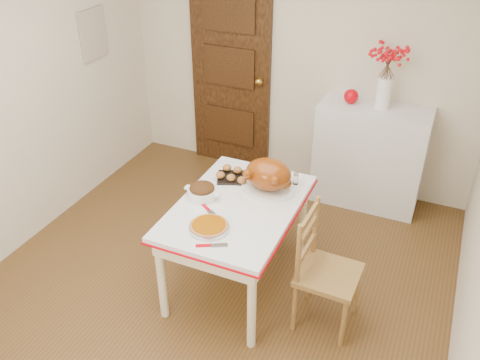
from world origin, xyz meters
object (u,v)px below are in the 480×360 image
at_px(chair_oak, 329,272).
at_px(pumpkin_pie, 209,226).
at_px(turkey_platter, 268,176).
at_px(kitchen_table, 237,245).
at_px(sideboard, 369,156).

bearing_deg(chair_oak, pumpkin_pie, 107.63).
distance_m(chair_oak, turkey_platter, 0.82).
bearing_deg(kitchen_table, pumpkin_pie, -98.66).
xyz_separation_m(kitchen_table, chair_oak, (0.74, -0.12, 0.09)).
height_order(sideboard, chair_oak, sideboard).
distance_m(sideboard, pumpkin_pie, 2.05).
distance_m(kitchen_table, chair_oak, 0.75).
bearing_deg(chair_oak, sideboard, 4.23).
relative_size(kitchen_table, turkey_platter, 3.04).
height_order(kitchen_table, turkey_platter, turkey_platter).
relative_size(sideboard, turkey_platter, 2.43).
height_order(turkey_platter, pumpkin_pie, turkey_platter).
bearing_deg(pumpkin_pie, kitchen_table, 81.34).
bearing_deg(pumpkin_pie, chair_oak, 16.14).
bearing_deg(turkey_platter, chair_oak, -48.79).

